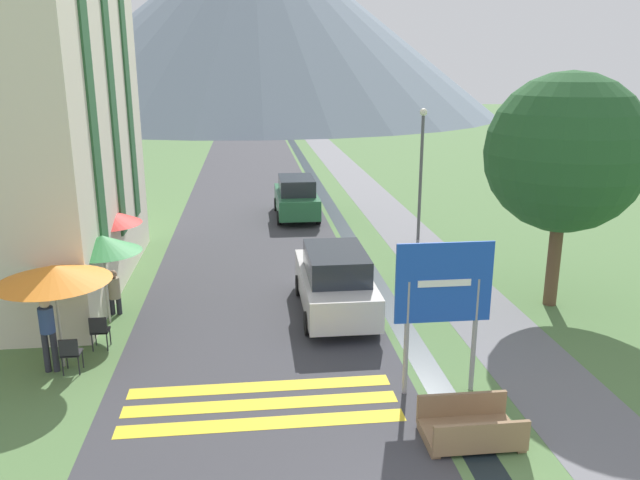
{
  "coord_description": "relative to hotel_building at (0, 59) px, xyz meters",
  "views": [
    {
      "loc": [
        -2.6,
        -6.93,
        6.5
      ],
      "look_at": [
        -0.66,
        10.0,
        1.72
      ],
      "focal_mm": 35.0,
      "sensor_mm": 36.0,
      "label": 1
    }
  ],
  "objects": [
    {
      "name": "road_sign",
      "position": [
        10.53,
        -7.72,
        -4.55
      ],
      "size": [
        1.96,
        0.11,
        3.21
      ],
      "color": "gray",
      "rests_on": "ground_plane"
    },
    {
      "name": "mountain_distant",
      "position": [
        8.18,
        70.17,
        5.9
      ],
      "size": [
        65.24,
        65.24,
        25.13
      ],
      "color": "slate",
      "rests_on": "ground_plane"
    },
    {
      "name": "person_standing_terrace",
      "position": [
        2.35,
        -5.89,
        -5.67
      ],
      "size": [
        0.32,
        0.32,
        1.71
      ],
      "color": "#282833",
      "rests_on": "ground_plane"
    },
    {
      "name": "cafe_chair_nearest",
      "position": [
        2.82,
        -6.05,
        -6.16
      ],
      "size": [
        0.4,
        0.4,
        0.85
      ],
      "rotation": [
        0.0,
        0.0,
        0.11
      ],
      "color": "#232328",
      "rests_on": "ground_plane"
    },
    {
      "name": "drainage_channel",
      "position": [
        10.6,
        18.0,
        -6.67
      ],
      "size": [
        0.6,
        60.0,
        0.0
      ],
      "color": "black",
      "rests_on": "ground_plane"
    },
    {
      "name": "ground_plane",
      "position": [
        9.4,
        8.0,
        -6.67
      ],
      "size": [
        160.0,
        160.0,
        0.0
      ],
      "primitive_type": "plane",
      "color": "#517542"
    },
    {
      "name": "footbridge",
      "position": [
        10.6,
        -9.47,
        -6.44
      ],
      "size": [
        1.7,
        1.1,
        0.65
      ],
      "color": "#846647",
      "rests_on": "ground_plane"
    },
    {
      "name": "cafe_umbrella_middle_green",
      "position": [
        3.04,
        -3.23,
        -4.53
      ],
      "size": [
        1.94,
        1.94,
        2.36
      ],
      "color": "#B7B2A8",
      "rests_on": "ground_plane"
    },
    {
      "name": "person_seated_near",
      "position": [
        2.65,
        -4.38,
        -5.99
      ],
      "size": [
        0.32,
        0.32,
        1.22
      ],
      "color": "#282833",
      "rests_on": "ground_plane"
    },
    {
      "name": "cafe_chair_middle",
      "position": [
        2.55,
        -3.38,
        -6.16
      ],
      "size": [
        0.4,
        0.4,
        0.85
      ],
      "rotation": [
        0.0,
        0.0,
        0.24
      ],
      "color": "#232328",
      "rests_on": "ground_plane"
    },
    {
      "name": "tree_by_path",
      "position": [
        15.11,
        -3.31,
        -2.4
      ],
      "size": [
        4.24,
        4.24,
        6.4
      ],
      "color": "brown",
      "rests_on": "ground_plane"
    },
    {
      "name": "cafe_umbrella_rear_red",
      "position": [
        2.53,
        -0.62,
        -4.41
      ],
      "size": [
        2.15,
        2.15,
        2.5
      ],
      "color": "#B7B2A8",
      "rests_on": "ground_plane"
    },
    {
      "name": "parked_car_near",
      "position": [
        9.0,
        -3.24,
        -5.76
      ],
      "size": [
        1.9,
        4.51,
        1.82
      ],
      "color": "silver",
      "rests_on": "ground_plane"
    },
    {
      "name": "cafe_umbrella_front_orange",
      "position": [
        2.53,
        -5.67,
        -4.48
      ],
      "size": [
        2.43,
        2.43,
        2.38
      ],
      "color": "#B7B2A8",
      "rests_on": "ground_plane"
    },
    {
      "name": "streetlamp",
      "position": [
        13.22,
        3.78,
        -3.7
      ],
      "size": [
        0.28,
        0.28,
        4.99
      ],
      "color": "#515156",
      "rests_on": "ground_plane"
    },
    {
      "name": "cafe_chair_far_left",
      "position": [
        2.58,
        -1.95,
        -6.16
      ],
      "size": [
        0.4,
        0.4,
        0.85
      ],
      "rotation": [
        0.0,
        0.0,
        0.45
      ],
      "color": "#232328",
      "rests_on": "ground_plane"
    },
    {
      "name": "road",
      "position": [
        6.9,
        18.0,
        -6.67
      ],
      "size": [
        6.4,
        60.0,
        0.01
      ],
      "color": "#38383D",
      "rests_on": "ground_plane"
    },
    {
      "name": "parked_car_far",
      "position": [
        8.82,
        7.91,
        -5.76
      ],
      "size": [
        1.84,
        4.35,
        1.82
      ],
      "color": "#28663D",
      "rests_on": "ground_plane"
    },
    {
      "name": "person_seated_far",
      "position": [
        3.09,
        -2.67,
        -5.98
      ],
      "size": [
        0.32,
        0.32,
        1.25
      ],
      "color": "#282833",
      "rests_on": "ground_plane"
    },
    {
      "name": "cafe_chair_near_left",
      "position": [
        3.17,
        -4.89,
        -6.16
      ],
      "size": [
        0.4,
        0.4,
        0.85
      ],
      "rotation": [
        0.0,
        0.0,
        0.35
      ],
      "color": "#232328",
      "rests_on": "ground_plane"
    },
    {
      "name": "footpath",
      "position": [
        13.0,
        18.0,
        -6.67
      ],
      "size": [
        2.2,
        60.0,
        0.01
      ],
      "color": "slate",
      "rests_on": "ground_plane"
    },
    {
      "name": "crosswalk_marking",
      "position": [
        6.9,
        -7.82,
        -6.66
      ],
      "size": [
        5.44,
        1.84,
        0.01
      ],
      "color": "yellow",
      "rests_on": "ground_plane"
    },
    {
      "name": "hotel_building",
      "position": [
        0.0,
        0.0,
        0.0
      ],
      "size": [
        6.34,
        9.76,
        12.46
      ],
      "color": "beige",
      "rests_on": "ground_plane"
    }
  ]
}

